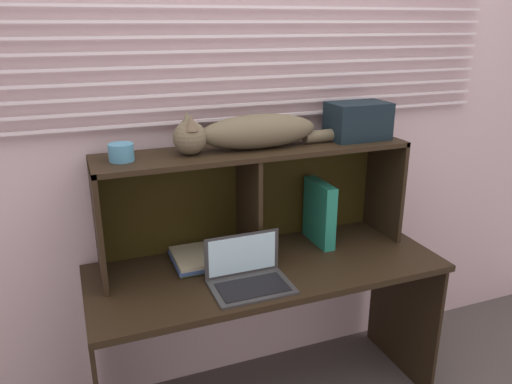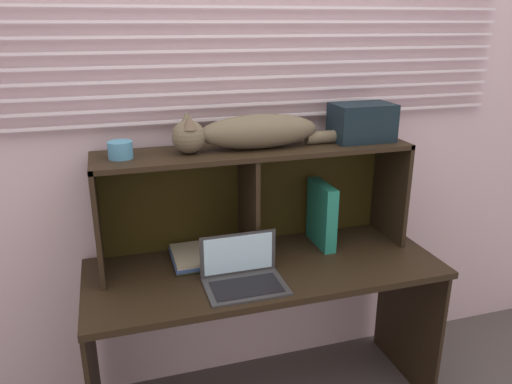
{
  "view_description": "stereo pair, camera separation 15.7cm",
  "coord_description": "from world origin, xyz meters",
  "px_view_note": "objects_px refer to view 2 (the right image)",
  "views": [
    {
      "loc": [
        -0.77,
        -1.64,
        1.8
      ],
      "look_at": [
        0.0,
        0.34,
        1.06
      ],
      "focal_mm": 34.76,
      "sensor_mm": 36.0,
      "label": 1
    },
    {
      "loc": [
        -0.62,
        -1.69,
        1.8
      ],
      "look_at": [
        0.0,
        0.34,
        1.06
      ],
      "focal_mm": 34.76,
      "sensor_mm": 36.0,
      "label": 2
    }
  ],
  "objects_px": {
    "book_stack": "(191,257)",
    "small_basket": "(120,150)",
    "laptop": "(243,275)",
    "cat": "(250,132)",
    "binder_upright": "(322,214)",
    "storage_box": "(362,122)"
  },
  "relations": [
    {
      "from": "book_stack",
      "to": "small_basket",
      "type": "relative_size",
      "value": 2.65
    },
    {
      "from": "laptop",
      "to": "book_stack",
      "type": "distance_m",
      "value": 0.32
    },
    {
      "from": "cat",
      "to": "binder_upright",
      "type": "distance_m",
      "value": 0.56
    },
    {
      "from": "cat",
      "to": "book_stack",
      "type": "xyz_separation_m",
      "value": [
        -0.28,
        -0.0,
        -0.56
      ]
    },
    {
      "from": "laptop",
      "to": "book_stack",
      "type": "bearing_deg",
      "value": 123.25
    },
    {
      "from": "laptop",
      "to": "cat",
      "type": "bearing_deg",
      "value": 67.25
    },
    {
      "from": "laptop",
      "to": "binder_upright",
      "type": "bearing_deg",
      "value": 29.54
    },
    {
      "from": "cat",
      "to": "small_basket",
      "type": "distance_m",
      "value": 0.55
    },
    {
      "from": "cat",
      "to": "book_stack",
      "type": "relative_size",
      "value": 3.37
    },
    {
      "from": "book_stack",
      "to": "small_basket",
      "type": "height_order",
      "value": "small_basket"
    },
    {
      "from": "small_basket",
      "to": "storage_box",
      "type": "bearing_deg",
      "value": 0.0
    },
    {
      "from": "book_stack",
      "to": "storage_box",
      "type": "xyz_separation_m",
      "value": [
        0.83,
        0.0,
        0.57
      ]
    },
    {
      "from": "binder_upright",
      "to": "storage_box",
      "type": "bearing_deg",
      "value": 0.0
    },
    {
      "from": "laptop",
      "to": "book_stack",
      "type": "relative_size",
      "value": 1.25
    },
    {
      "from": "binder_upright",
      "to": "small_basket",
      "type": "height_order",
      "value": "small_basket"
    },
    {
      "from": "book_stack",
      "to": "cat",
      "type": "bearing_deg",
      "value": 0.32
    },
    {
      "from": "cat",
      "to": "binder_upright",
      "type": "bearing_deg",
      "value": 0.0
    },
    {
      "from": "cat",
      "to": "binder_upright",
      "type": "xyz_separation_m",
      "value": [
        0.36,
        0.0,
        -0.43
      ]
    },
    {
      "from": "binder_upright",
      "to": "cat",
      "type": "bearing_deg",
      "value": -180.0
    },
    {
      "from": "cat",
      "to": "laptop",
      "type": "height_order",
      "value": "cat"
    },
    {
      "from": "laptop",
      "to": "small_basket",
      "type": "height_order",
      "value": "small_basket"
    },
    {
      "from": "book_stack",
      "to": "storage_box",
      "type": "distance_m",
      "value": 1.01
    }
  ]
}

